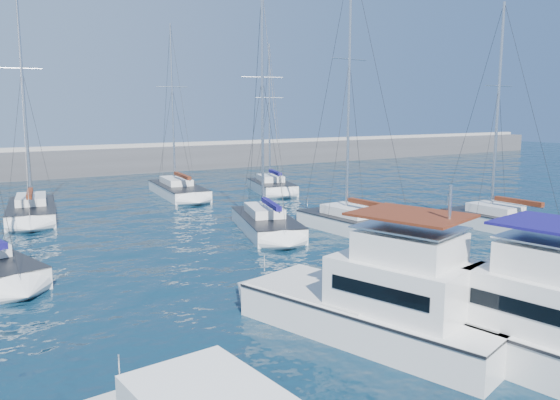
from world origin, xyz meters
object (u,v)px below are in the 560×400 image
sailboat_back_b (178,190)px  sailboat_back_a (32,210)px  sailboat_mid_d (355,223)px  sailboat_mid_e (500,221)px  motor_yacht_port_inner (383,305)px  sailboat_back_c (272,186)px  sailboat_mid_c (266,223)px  motor_yacht_stbd_inner (521,321)px

sailboat_back_b → sailboat_back_a: bearing=-154.5°
sailboat_mid_d → sailboat_mid_e: 9.39m
motor_yacht_port_inner → sailboat_mid_d: sailboat_mid_d is taller
sailboat_back_b → sailboat_back_c: size_ratio=1.11×
motor_yacht_port_inner → sailboat_back_b: size_ratio=0.63×
sailboat_mid_c → sailboat_back_b: (1.06, 16.88, -0.02)m
sailboat_mid_c → sailboat_back_b: bearing=104.3°
motor_yacht_port_inner → sailboat_mid_e: size_ratio=0.67×
sailboat_mid_e → sailboat_back_a: bearing=139.7°
motor_yacht_stbd_inner → sailboat_mid_e: bearing=28.3°
sailboat_mid_d → motor_yacht_port_inner: bearing=-130.4°
sailboat_back_a → sailboat_back_c: sailboat_back_a is taller
sailboat_back_b → sailboat_mid_c: bearing=-86.2°
sailboat_mid_d → sailboat_back_b: sailboat_mid_d is taller
motor_yacht_port_inner → sailboat_mid_e: sailboat_mid_e is taller
sailboat_mid_d → sailboat_back_b: 20.23m
motor_yacht_port_inner → sailboat_back_c: bearing=49.0°
sailboat_mid_c → sailboat_back_b: sailboat_back_b is taller
motor_yacht_port_inner → sailboat_mid_c: 16.83m
motor_yacht_stbd_inner → sailboat_back_a: sailboat_back_a is taller
sailboat_mid_c → sailboat_mid_e: size_ratio=1.06×
sailboat_mid_e → sailboat_back_b: sailboat_back_b is taller
motor_yacht_port_inner → motor_yacht_stbd_inner: size_ratio=1.12×
sailboat_mid_c → sailboat_mid_e: bearing=-12.3°
motor_yacht_stbd_inner → sailboat_mid_e: 19.56m
sailboat_mid_d → sailboat_back_b: bearing=97.0°
sailboat_mid_d → sailboat_back_c: sailboat_mid_d is taller
motor_yacht_stbd_inner → sailboat_mid_c: (2.69, 19.33, -0.60)m
sailboat_mid_c → sailboat_mid_e: (12.88, -7.52, -0.00)m
motor_yacht_stbd_inner → sailboat_mid_d: 17.88m
sailboat_mid_c → sailboat_back_b: size_ratio=0.99×
sailboat_mid_d → sailboat_back_a: 22.65m
motor_yacht_port_inner → sailboat_mid_d: bearing=37.3°
sailboat_mid_c → sailboat_mid_d: bearing=-15.3°
sailboat_back_a → sailboat_back_b: size_ratio=1.09×
sailboat_mid_e → sailboat_back_b: 27.11m
sailboat_back_b → sailboat_back_c: bearing=-10.4°
motor_yacht_port_inner → sailboat_back_c: sailboat_back_c is taller
sailboat_mid_c → sailboat_mid_d: 5.54m
sailboat_back_b → sailboat_back_c: 8.63m
motor_yacht_port_inner → sailboat_mid_e: bearing=9.7°
motor_yacht_stbd_inner → sailboat_mid_d: (7.33, 16.30, -0.58)m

